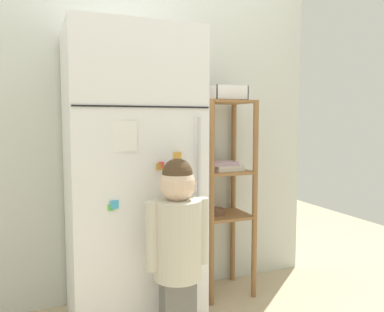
{
  "coord_description": "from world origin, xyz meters",
  "views": [
    {
      "loc": [
        -0.63,
        -2.19,
        1.18
      ],
      "look_at": [
        0.25,
        0.02,
        0.97
      ],
      "focal_mm": 36.35,
      "sensor_mm": 36.0,
      "label": 1
    }
  ],
  "objects_px": {
    "refrigerator": "(131,179)",
    "fruit_bin": "(227,95)",
    "child_standing": "(177,239)",
    "pantry_shelf_unit": "(223,181)"
  },
  "relations": [
    {
      "from": "child_standing",
      "to": "refrigerator",
      "type": "bearing_deg",
      "value": 105.05
    },
    {
      "from": "refrigerator",
      "to": "fruit_bin",
      "type": "xyz_separation_m",
      "value": [
        0.69,
        0.15,
        0.51
      ]
    },
    {
      "from": "pantry_shelf_unit",
      "to": "fruit_bin",
      "type": "height_order",
      "value": "fruit_bin"
    },
    {
      "from": "child_standing",
      "to": "fruit_bin",
      "type": "bearing_deg",
      "value": 46.44
    },
    {
      "from": "refrigerator",
      "to": "pantry_shelf_unit",
      "type": "xyz_separation_m",
      "value": [
        0.67,
        0.14,
        -0.07
      ]
    },
    {
      "from": "child_standing",
      "to": "fruit_bin",
      "type": "xyz_separation_m",
      "value": [
        0.57,
        0.6,
        0.75
      ]
    },
    {
      "from": "refrigerator",
      "to": "pantry_shelf_unit",
      "type": "distance_m",
      "value": 0.69
    },
    {
      "from": "refrigerator",
      "to": "fruit_bin",
      "type": "height_order",
      "value": "refrigerator"
    },
    {
      "from": "fruit_bin",
      "to": "pantry_shelf_unit",
      "type": "bearing_deg",
      "value": -177.76
    },
    {
      "from": "child_standing",
      "to": "pantry_shelf_unit",
      "type": "distance_m",
      "value": 0.83
    }
  ]
}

